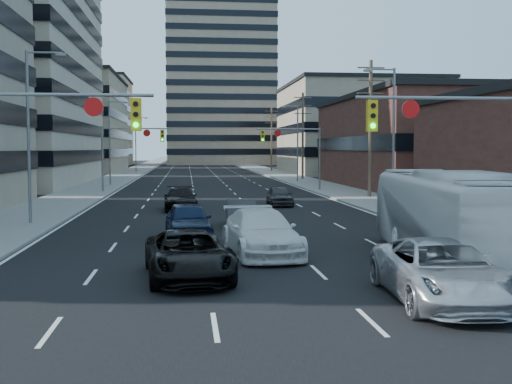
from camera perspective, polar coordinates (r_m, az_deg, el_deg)
The scene contains 30 objects.
ground at distance 14.89m, azimuth 3.42°, elevation -11.73°, with size 400.00×400.00×0.00m, color black.
road_surface at distance 144.21m, azimuth -5.21°, elevation 2.30°, with size 18.00×300.00×0.02m, color black.
sidewalk_left at distance 144.47m, azimuth -9.78°, elevation 2.29°, with size 5.00×300.00×0.15m, color slate.
sidewalk_right at distance 144.86m, azimuth -0.66°, elevation 2.35°, with size 5.00×300.00×0.15m, color slate.
office_left_far at distance 116.23m, azimuth -16.96°, elevation 5.70°, with size 20.00×30.00×16.00m, color gray.
storefront_right_mid at distance 69.36m, azimuth 16.25°, elevation 4.15°, with size 20.00×30.00×9.00m, color #472119.
office_right_far at distance 105.79m, azimuth 8.89°, elevation 5.48°, with size 22.00×28.00×14.00m, color gray.
apartment_tower at distance 166.24m, azimuth -3.28°, elevation 12.55°, with size 26.00×26.00×58.00m, color gray.
bg_block_left at distance 156.36m, azimuth -15.67°, elevation 5.96°, with size 24.00×24.00×20.00m, color #ADA089.
bg_block_right at distance 148.19m, azimuth 7.28°, elevation 4.64°, with size 22.00×22.00×12.00m, color gray.
signal_near_left at distance 22.70m, azimuth -19.08°, elevation 4.49°, with size 6.59×0.33×6.00m.
signal_near_right at distance 24.23m, azimuth 17.90°, elevation 4.46°, with size 6.59×0.33×6.00m.
signal_far_left at distance 59.36m, azimuth -11.30°, elevation 4.11°, with size 6.09×0.33×6.00m.
signal_far_right at distance 59.98m, azimuth 3.52°, elevation 4.18°, with size 6.09×0.33×6.00m.
utility_pole_block at distance 52.25m, azimuth 10.12°, elevation 5.78°, with size 2.20×0.28×11.00m.
utility_pole_midblock at distance 81.47m, azimuth 4.18°, elevation 5.14°, with size 2.20×0.28×11.00m.
utility_pole_distant at distance 111.11m, azimuth 1.39°, elevation 4.82°, with size 2.20×0.28×11.00m.
streetlight_left_near at distance 35.06m, azimuth -19.34°, elevation 5.39°, with size 2.03×0.22×9.00m.
streetlight_left_mid at distance 69.59m, azimuth -12.76°, elevation 4.67°, with size 2.03×0.22×9.00m.
streetlight_left_far at distance 104.44m, azimuth -10.56°, elevation 4.41°, with size 2.03×0.22×9.00m.
streetlight_right_near at distance 41.17m, azimuth 11.92°, elevation 5.27°, with size 2.03×0.22×9.00m.
streetlight_right_far at distance 75.23m, azimuth 3.60°, elevation 4.69°, with size 2.03×0.22×9.00m.
black_pickup at distance 19.82m, azimuth -6.07°, elevation -5.62°, with size 2.46×5.33×1.48m, color black.
white_van at distance 24.10m, azimuth 0.48°, elevation -3.63°, with size 2.38×5.86×1.70m, color silver.
silver_suv at distance 17.48m, azimuth 16.18°, elevation -6.81°, with size 2.68×5.82×1.62m, color silver.
transit_bus at distance 23.19m, azimuth 16.67°, elevation -2.17°, with size 2.73×11.67×3.25m, color silver.
sedan_blue at distance 28.46m, azimuth -6.06°, elevation -2.56°, with size 1.93×4.80×1.63m, color #0C1833.
sedan_grey_center at distance 32.67m, azimuth -1.31°, elevation -1.91°, with size 1.48×4.25×1.40m, color #2C2C2E.
sedan_black_far at distance 41.77m, azimuth -6.73°, elevation -0.61°, with size 2.08×5.12×1.49m, color black.
sedan_grey_right at distance 44.70m, azimuth 2.11°, elevation -0.35°, with size 1.64×4.07×1.39m, color #303032.
Camera 1 is at (-2.40, -14.13, 4.01)m, focal length 45.00 mm.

